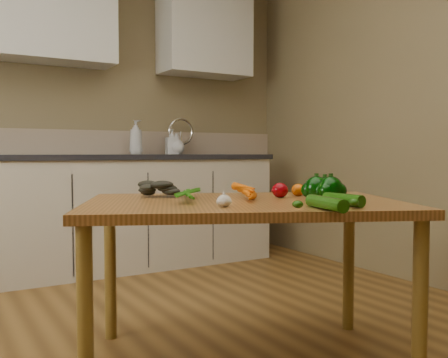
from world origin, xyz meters
name	(u,v)px	position (x,y,z in m)	size (l,w,h in m)	color
room	(195,69)	(0.00, 0.17, 1.25)	(4.04, 5.04, 2.64)	brown
counter_run	(101,211)	(0.21, 2.19, 0.46)	(2.84, 0.64, 1.14)	beige
upper_cabinets	(131,26)	(0.51, 2.32, 1.95)	(2.15, 0.35, 0.70)	silver
table	(244,219)	(0.22, 0.16, 0.63)	(1.56, 1.32, 0.71)	#945E2B
soap_bottle_a	(136,137)	(0.54, 2.29, 1.04)	(0.11, 0.11, 0.28)	silver
soap_bottle_b	(172,142)	(0.86, 2.28, 1.01)	(0.10, 0.10, 0.21)	silver
soap_bottle_c	(176,144)	(0.89, 2.27, 0.99)	(0.14, 0.14, 0.18)	silver
carrot_bunch	(228,192)	(0.18, 0.22, 0.74)	(0.25, 0.19, 0.07)	#DD5B05
leafy_greens	(157,186)	(-0.02, 0.54, 0.76)	(0.19, 0.17, 0.09)	black
garlic_bulb	(224,201)	(0.02, -0.01, 0.73)	(0.06, 0.06, 0.05)	beige
pepper_a	(316,189)	(0.48, 0.00, 0.76)	(0.10, 0.10, 0.10)	black
pepper_b	(325,188)	(0.60, 0.07, 0.76)	(0.10, 0.10, 0.10)	black
pepper_c	(331,189)	(0.50, -0.07, 0.76)	(0.11, 0.11, 0.11)	black
tomato_a	(280,190)	(0.44, 0.20, 0.74)	(0.07, 0.07, 0.07)	#840209
tomato_b	(298,190)	(0.56, 0.22, 0.74)	(0.06, 0.06, 0.06)	#C04E04
tomato_c	(314,189)	(0.61, 0.16, 0.75)	(0.08, 0.08, 0.08)	#C04E04
zucchini_a	(343,200)	(0.44, -0.21, 0.73)	(0.05, 0.05, 0.18)	#134107
zucchini_b	(326,203)	(0.29, -0.28, 0.73)	(0.05, 0.05, 0.23)	#134107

